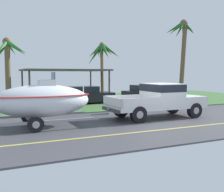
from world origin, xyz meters
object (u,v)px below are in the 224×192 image
parked_sedan_far (82,95)px  boat_on_trailer (42,101)px  palm_tree_near_left (183,40)px  pickup_truck_towing (161,98)px  carport_awning (64,71)px  palm_tree_near_right (8,56)px  parked_sedan_near (149,93)px  palm_tree_mid (103,54)px

parked_sedan_far → boat_on_trailer: bearing=-119.8°
boat_on_trailer → palm_tree_near_left: (14.36, 8.18, 4.24)m
palm_tree_near_left → pickup_truck_towing: bearing=-134.5°
carport_awning → palm_tree_near_right: palm_tree_near_right is taller
boat_on_trailer → parked_sedan_near: 13.23m
parked_sedan_near → carport_awning: (-6.75, 2.55, 1.91)m
parked_sedan_near → carport_awning: 7.47m
carport_awning → palm_tree_mid: bearing=2.8°
palm_tree_mid → pickup_truck_towing: bearing=-95.8°
carport_awning → palm_tree_near_left: (10.54, -2.30, 2.82)m
carport_awning → palm_tree_near_left: 11.15m
palm_tree_near_left → carport_awning: bearing=167.7°
pickup_truck_towing → palm_tree_near_right: bearing=129.4°
palm_tree_near_right → carport_awning: bearing=23.3°
palm_tree_near_right → palm_tree_mid: 8.38m
carport_awning → palm_tree_near_left: palm_tree_near_left is taller
parked_sedan_near → palm_tree_mid: size_ratio=0.88×
parked_sedan_near → palm_tree_mid: 5.41m
pickup_truck_towing → palm_tree_near_right: palm_tree_near_right is taller
carport_awning → parked_sedan_near: bearing=-20.7°
pickup_truck_towing → palm_tree_near_left: (8.04, 8.18, 4.39)m
pickup_truck_towing → boat_on_trailer: bearing=180.0°
parked_sedan_near → palm_tree_near_left: size_ratio=0.63×
pickup_truck_towing → parked_sedan_near: pickup_truck_towing is taller
pickup_truck_towing → carport_awning: size_ratio=0.80×
boat_on_trailer → carport_awning: size_ratio=0.82×
boat_on_trailer → palm_tree_near_left: 17.06m
pickup_truck_towing → palm_tree_mid: palm_tree_mid is taller
parked_sedan_near → palm_tree_mid: (-3.19, 2.72, 3.43)m
boat_on_trailer → carport_awning: carport_awning is taller
parked_sedan_near → palm_tree_near_right: size_ratio=0.93×
parked_sedan_near → palm_tree_mid: palm_tree_mid is taller
palm_tree_near_left → palm_tree_near_right: palm_tree_near_left is taller
pickup_truck_towing → boat_on_trailer: (-6.31, 0.00, 0.14)m
pickup_truck_towing → palm_tree_near_right: size_ratio=1.11×
palm_tree_near_right → palm_tree_near_left: bearing=-1.3°
boat_on_trailer → parked_sedan_far: boat_on_trailer is taller
parked_sedan_near → palm_tree_near_right: 11.66m
pickup_truck_towing → palm_tree_near_right: (-7.02, 8.53, 2.56)m
parked_sedan_far → palm_tree_near_left: size_ratio=0.65×
boat_on_trailer → palm_tree_mid: palm_tree_mid is taller
carport_awning → palm_tree_near_right: (-4.53, -1.95, 1.00)m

